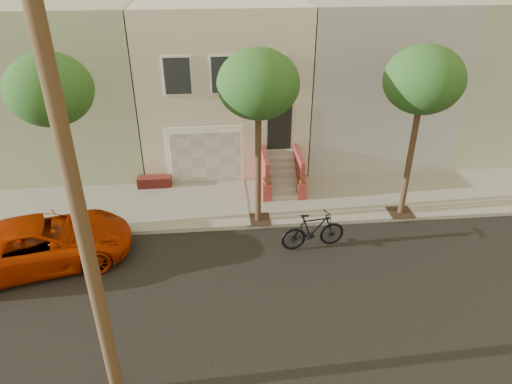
{
  "coord_description": "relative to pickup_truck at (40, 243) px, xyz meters",
  "views": [
    {
      "loc": [
        -0.43,
        -10.71,
        9.53
      ],
      "look_at": [
        0.84,
        3.0,
        1.84
      ],
      "focal_mm": 32.58,
      "sensor_mm": 36.0,
      "label": 1
    }
  ],
  "objects": [
    {
      "name": "ground",
      "position": [
        6.24,
        -2.15,
        -0.79
      ],
      "size": [
        90.0,
        90.0,
        0.0
      ],
      "primitive_type": "plane",
      "color": "black",
      "rests_on": "ground"
    },
    {
      "name": "tree_right",
      "position": [
        12.74,
        1.75,
        4.46
      ],
      "size": [
        2.7,
        2.57,
        6.3
      ],
      "color": "#2D2116",
      "rests_on": "sidewalk"
    },
    {
      "name": "house_row",
      "position": [
        6.24,
        9.04,
        2.85
      ],
      "size": [
        33.1,
        11.7,
        7.0
      ],
      "color": "beige",
      "rests_on": "sidewalk"
    },
    {
      "name": "tree_left",
      "position": [
        0.74,
        1.75,
        4.46
      ],
      "size": [
        2.7,
        2.57,
        6.3
      ],
      "color": "#2D2116",
      "rests_on": "sidewalk"
    },
    {
      "name": "pickup_truck",
      "position": [
        0.0,
        0.0,
        0.0
      ],
      "size": [
        6.2,
        3.98,
        1.59
      ],
      "primitive_type": "imported",
      "rotation": [
        0.0,
        0.0,
        1.82
      ],
      "color": "#AF2800",
      "rests_on": "ground"
    },
    {
      "name": "sidewalk",
      "position": [
        6.24,
        3.2,
        -0.72
      ],
      "size": [
        40.0,
        3.7,
        0.15
      ],
      "primitive_type": "cube",
      "color": "gray",
      "rests_on": "ground"
    },
    {
      "name": "motorcycle",
      "position": [
        8.96,
        0.06,
        -0.12
      ],
      "size": [
        2.33,
        0.95,
        1.36
      ],
      "primitive_type": "imported",
      "rotation": [
        0.0,
        0.0,
        1.71
      ],
      "color": "black",
      "rests_on": "ground"
    },
    {
      "name": "tree_mid",
      "position": [
        7.24,
        1.75,
        4.46
      ],
      "size": [
        2.7,
        2.57,
        6.3
      ],
      "color": "#2D2116",
      "rests_on": "sidewalk"
    }
  ]
}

